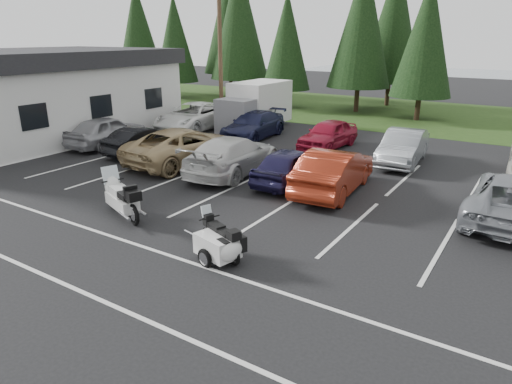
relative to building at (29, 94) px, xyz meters
The scene contains 27 objects.
ground 18.60m from the building, 12.53° to the right, with size 120.00×120.00×0.00m, color black.
grass_strip 27.02m from the building, 48.01° to the left, with size 80.00×16.00×0.01m, color #1B3410.
building is the anchor object (origin of this frame).
utility_pole 11.53m from the building, 45.00° to the left, with size 1.60×0.26×9.00m.
box_truck 13.16m from the building, 40.36° to the left, with size 2.40×5.60×2.90m, color silver, non-canonical shape.
stall_markings 18.28m from the building, ahead, with size 32.00×16.00×0.01m, color silver.
conifer_0 21.37m from the building, 118.39° to the left, with size 4.58×4.58×10.66m.
conifer_1 17.90m from the building, 103.09° to the left, with size 3.96×3.96×9.22m.
conifer_2 19.43m from the building, 83.93° to the left, with size 5.10×5.10×11.89m.
conifer_3 19.16m from the building, 66.68° to the left, with size 3.87×3.87×9.02m.
conifer_4 23.30m from the building, 55.48° to the left, with size 4.80×4.80×11.17m.
conifer_5 25.37m from the building, 44.36° to the left, with size 4.14×4.14×9.63m.
conifer_back_a 23.57m from the building, 94.97° to the left, with size 5.28×5.28×12.30m.
conifer_back_b 27.69m from the building, 59.22° to the left, with size 4.97×4.97×11.58m.
car_near_0 6.15m from the building, ahead, with size 1.93×4.80×1.64m, color #9E9DA2.
car_near_1 9.07m from the building, ahead, with size 1.48×4.24×1.40m, color black.
car_near_2 11.88m from the building, ahead, with size 2.76×5.99×1.66m, color tan.
car_near_3 14.75m from the building, ahead, with size 2.27×5.57×1.62m, color #B9B9B7.
car_near_4 17.48m from the building, ahead, with size 1.73×4.30×1.46m, color #191638.
car_near_5 19.39m from the building, ahead, with size 1.76×5.05×1.66m, color maroon.
car_far_0 9.63m from the building, 42.65° to the left, with size 2.78×6.03×1.68m, color white.
car_far_1 13.26m from the building, 28.97° to the left, with size 2.11×5.20×1.51m, color #161938.
car_far_2 17.49m from the building, 21.75° to the left, with size 1.75×4.35×1.48m, color maroon.
car_far_3 21.17m from the building, 15.13° to the left, with size 1.63×4.66×1.54m, color gray.
touring_motorcycle 15.85m from the building, 23.18° to the right, with size 2.82×0.87×1.56m, color silver, non-canonical shape.
cargo_trailer 20.39m from the building, 20.28° to the right, with size 1.64×0.92×0.76m, color silver, non-canonical shape.
adventure_motorcycle 20.14m from the building, 19.68° to the right, with size 2.12×0.74×1.29m, color black, non-canonical shape.
Camera 1 is at (7.76, -11.67, 5.71)m, focal length 32.00 mm.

